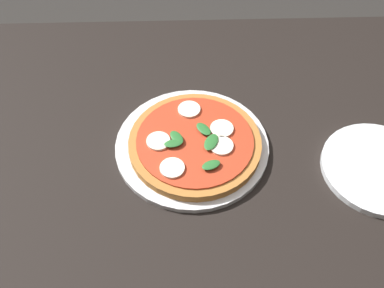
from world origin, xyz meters
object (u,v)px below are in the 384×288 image
at_px(serving_tray, 192,145).
at_px(plate_white, 379,168).
at_px(dining_table, 195,191).
at_px(pizza, 193,143).

height_order(serving_tray, plate_white, plate_white).
distance_m(dining_table, plate_white, 0.38).
distance_m(serving_tray, plate_white, 0.38).
bearing_deg(plate_white, pizza, -9.86).
height_order(serving_tray, pizza, pizza).
xyz_separation_m(serving_tray, plate_white, (-0.37, 0.07, 0.00)).
xyz_separation_m(dining_table, serving_tray, (0.01, -0.05, 0.10)).
bearing_deg(pizza, plate_white, 170.14).
xyz_separation_m(pizza, plate_white, (-0.37, 0.06, -0.02)).
height_order(pizza, plate_white, pizza).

